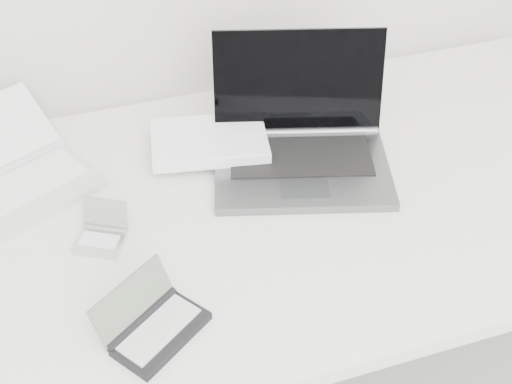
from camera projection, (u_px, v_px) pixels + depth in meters
name	position (u px, v px, depth m)	size (l,w,h in m)	color
desk	(264.00, 218.00, 1.38)	(1.60, 0.80, 0.73)	white
laptop_large	(275.00, 143.00, 1.43)	(0.50, 0.38, 0.23)	#5D5F63
netbook_open_white	(20.00, 175.00, 1.37)	(0.34, 0.37, 0.11)	silver
pda_silver	(102.00, 234.00, 1.26)	(0.11, 0.11, 0.07)	silver
palmtop_charcoal	(153.00, 325.00, 1.11)	(0.19, 0.18, 0.08)	black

